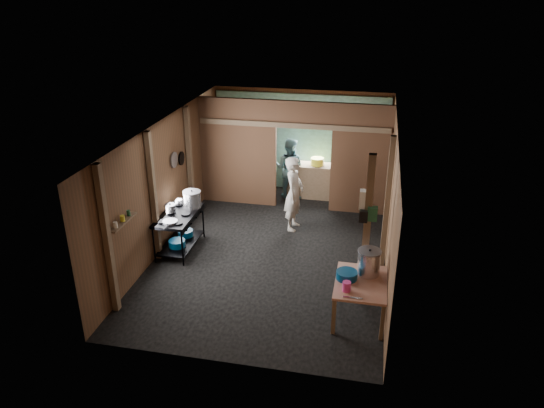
% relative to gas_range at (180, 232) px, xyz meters
% --- Properties ---
extents(floor, '(4.50, 7.00, 0.00)m').
position_rel_gas_range_xyz_m(floor, '(1.88, 0.39, -0.40)').
color(floor, black).
rests_on(floor, ground).
extents(ceiling, '(4.50, 7.00, 0.00)m').
position_rel_gas_range_xyz_m(ceiling, '(1.88, 0.39, 2.20)').
color(ceiling, '#47413D').
rests_on(ceiling, ground).
extents(wall_back, '(4.50, 0.00, 2.60)m').
position_rel_gas_range_xyz_m(wall_back, '(1.88, 3.89, 0.90)').
color(wall_back, brown).
rests_on(wall_back, ground).
extents(wall_front, '(4.50, 0.00, 2.60)m').
position_rel_gas_range_xyz_m(wall_front, '(1.88, -3.11, 0.90)').
color(wall_front, brown).
rests_on(wall_front, ground).
extents(wall_left, '(0.00, 7.00, 2.60)m').
position_rel_gas_range_xyz_m(wall_left, '(-0.37, 0.39, 0.90)').
color(wall_left, brown).
rests_on(wall_left, ground).
extents(wall_right, '(0.00, 7.00, 2.60)m').
position_rel_gas_range_xyz_m(wall_right, '(4.13, 0.39, 0.90)').
color(wall_right, brown).
rests_on(wall_right, ground).
extents(partition_left, '(1.85, 0.10, 2.60)m').
position_rel_gas_range_xyz_m(partition_left, '(0.55, 2.59, 0.90)').
color(partition_left, '#56321D').
rests_on(partition_left, floor).
extents(partition_right, '(1.35, 0.10, 2.60)m').
position_rel_gas_range_xyz_m(partition_right, '(3.46, 2.59, 0.90)').
color(partition_right, '#56321D').
rests_on(partition_right, floor).
extents(partition_header, '(1.30, 0.10, 0.60)m').
position_rel_gas_range_xyz_m(partition_header, '(2.13, 2.59, 1.90)').
color(partition_header, '#56321D').
rests_on(partition_header, wall_back).
extents(turquoise_panel, '(4.40, 0.06, 2.50)m').
position_rel_gas_range_xyz_m(turquoise_panel, '(1.88, 3.83, 0.85)').
color(turquoise_panel, '#7CC7C4').
rests_on(turquoise_panel, wall_back).
extents(back_counter, '(1.20, 0.50, 0.85)m').
position_rel_gas_range_xyz_m(back_counter, '(2.18, 3.34, 0.03)').
color(back_counter, brown).
rests_on(back_counter, floor).
extents(wall_clock, '(0.20, 0.03, 0.20)m').
position_rel_gas_range_xyz_m(wall_clock, '(2.13, 3.79, 1.50)').
color(wall_clock, white).
rests_on(wall_clock, wall_back).
extents(post_left_a, '(0.10, 0.12, 2.60)m').
position_rel_gas_range_xyz_m(post_left_a, '(-0.30, -2.21, 0.90)').
color(post_left_a, brown).
rests_on(post_left_a, floor).
extents(post_left_b, '(0.10, 0.12, 2.60)m').
position_rel_gas_range_xyz_m(post_left_b, '(-0.30, -0.41, 0.90)').
color(post_left_b, brown).
rests_on(post_left_b, floor).
extents(post_left_c, '(0.10, 0.12, 2.60)m').
position_rel_gas_range_xyz_m(post_left_c, '(-0.30, 1.59, 0.90)').
color(post_left_c, brown).
rests_on(post_left_c, floor).
extents(post_right, '(0.10, 0.12, 2.60)m').
position_rel_gas_range_xyz_m(post_right, '(4.06, 0.19, 0.90)').
color(post_right, brown).
rests_on(post_right, floor).
extents(post_free, '(0.12, 0.12, 2.60)m').
position_rel_gas_range_xyz_m(post_free, '(3.73, -0.91, 0.90)').
color(post_free, brown).
rests_on(post_free, floor).
extents(cross_beam, '(4.40, 0.12, 0.12)m').
position_rel_gas_range_xyz_m(cross_beam, '(1.88, 2.54, 1.65)').
color(cross_beam, brown).
rests_on(cross_beam, wall_left).
extents(pan_lid_big, '(0.03, 0.34, 0.34)m').
position_rel_gas_range_xyz_m(pan_lid_big, '(-0.33, 0.79, 1.25)').
color(pan_lid_big, slate).
rests_on(pan_lid_big, wall_left).
extents(pan_lid_small, '(0.03, 0.30, 0.30)m').
position_rel_gas_range_xyz_m(pan_lid_small, '(-0.33, 1.19, 1.15)').
color(pan_lid_small, black).
rests_on(pan_lid_small, wall_left).
extents(wall_shelf, '(0.14, 0.80, 0.03)m').
position_rel_gas_range_xyz_m(wall_shelf, '(-0.27, -1.71, 1.00)').
color(wall_shelf, brown).
rests_on(wall_shelf, wall_left).
extents(jar_white, '(0.07, 0.07, 0.10)m').
position_rel_gas_range_xyz_m(jar_white, '(-0.27, -1.96, 1.07)').
color(jar_white, white).
rests_on(jar_white, wall_shelf).
extents(jar_yellow, '(0.08, 0.08, 0.10)m').
position_rel_gas_range_xyz_m(jar_yellow, '(-0.27, -1.71, 1.07)').
color(jar_yellow, yellow).
rests_on(jar_yellow, wall_shelf).
extents(jar_green, '(0.06, 0.06, 0.10)m').
position_rel_gas_range_xyz_m(jar_green, '(-0.27, -1.49, 1.07)').
color(jar_green, '#1D5232').
rests_on(jar_green, wall_shelf).
extents(bag_white, '(0.22, 0.15, 0.32)m').
position_rel_gas_range_xyz_m(bag_white, '(3.68, -0.83, 1.38)').
color(bag_white, white).
rests_on(bag_white, post_free).
extents(bag_green, '(0.16, 0.12, 0.24)m').
position_rel_gas_range_xyz_m(bag_green, '(3.80, -0.97, 1.20)').
color(bag_green, '#1D5232').
rests_on(bag_green, post_free).
extents(bag_black, '(0.14, 0.10, 0.20)m').
position_rel_gas_range_xyz_m(bag_black, '(3.66, -0.99, 1.15)').
color(bag_black, black).
rests_on(bag_black, post_free).
extents(gas_range, '(0.69, 1.35, 0.80)m').
position_rel_gas_range_xyz_m(gas_range, '(0.00, 0.00, 0.00)').
color(gas_range, black).
rests_on(gas_range, floor).
extents(prep_table, '(0.83, 1.13, 0.67)m').
position_rel_gas_range_xyz_m(prep_table, '(3.71, -1.59, -0.06)').
color(prep_table, tan).
rests_on(prep_table, floor).
extents(stove_pot_large, '(0.47, 0.47, 0.37)m').
position_rel_gas_range_xyz_m(stove_pot_large, '(0.17, 0.38, 0.56)').
color(stove_pot_large, silver).
rests_on(stove_pot_large, gas_range).
extents(stove_pot_med, '(0.26, 0.26, 0.20)m').
position_rel_gas_range_xyz_m(stove_pot_med, '(-0.17, 0.02, 0.48)').
color(stove_pot_med, silver).
rests_on(stove_pot_med, gas_range).
extents(stove_saucepan, '(0.21, 0.21, 0.10)m').
position_rel_gas_range_xyz_m(stove_saucepan, '(-0.17, 0.47, 0.45)').
color(stove_saucepan, silver).
rests_on(stove_saucepan, gas_range).
extents(frying_pan, '(0.31, 0.52, 0.07)m').
position_rel_gas_range_xyz_m(frying_pan, '(0.00, -0.42, 0.42)').
color(frying_pan, slate).
rests_on(frying_pan, gas_range).
extents(blue_tub_front, '(0.34, 0.34, 0.14)m').
position_rel_gas_range_xyz_m(blue_tub_front, '(0.00, -0.18, -0.17)').
color(blue_tub_front, navy).
rests_on(blue_tub_front, gas_range).
extents(blue_tub_back, '(0.32, 0.32, 0.13)m').
position_rel_gas_range_xyz_m(blue_tub_back, '(0.00, 0.30, -0.18)').
color(blue_tub_back, navy).
rests_on(blue_tub_back, gas_range).
extents(stock_pot, '(0.49, 0.49, 0.46)m').
position_rel_gas_range_xyz_m(stock_pot, '(3.81, -1.32, 0.48)').
color(stock_pot, silver).
rests_on(stock_pot, prep_table).
extents(wash_basin, '(0.37, 0.37, 0.13)m').
position_rel_gas_range_xyz_m(wash_basin, '(3.48, -1.54, 0.34)').
color(wash_basin, navy).
rests_on(wash_basin, prep_table).
extents(pink_bucket, '(0.17, 0.17, 0.16)m').
position_rel_gas_range_xyz_m(pink_bucket, '(3.50, -1.90, 0.35)').
color(pink_bucket, '#D7358F').
rests_on(pink_bucket, prep_table).
extents(knife, '(0.30, 0.04, 0.01)m').
position_rel_gas_range_xyz_m(knife, '(3.61, -2.08, 0.28)').
color(knife, silver).
rests_on(knife, prep_table).
extents(yellow_tub, '(0.33, 0.33, 0.18)m').
position_rel_gas_range_xyz_m(yellow_tub, '(2.38, 3.34, 0.54)').
color(yellow_tub, yellow).
rests_on(yellow_tub, back_counter).
extents(cook, '(0.46, 0.65, 1.66)m').
position_rel_gas_range_xyz_m(cook, '(2.11, 1.43, 0.43)').
color(cook, beige).
rests_on(cook, floor).
extents(worker_back, '(0.82, 0.68, 1.54)m').
position_rel_gas_range_xyz_m(worker_back, '(1.70, 3.20, 0.37)').
color(worker_back, '#578C99').
rests_on(worker_back, floor).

